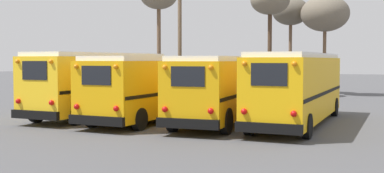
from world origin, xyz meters
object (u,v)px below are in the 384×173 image
(bare_tree_3, at_px, (291,12))
(utility_pole, at_px, (180,31))
(school_bus_0, at_px, (102,81))
(school_bus_2, at_px, (225,86))
(bare_tree_0, at_px, (270,2))
(school_bus_3, at_px, (298,86))
(bare_tree_1, at_px, (325,14))
(school_bus_1, at_px, (158,85))

(bare_tree_3, bearing_deg, utility_pole, -115.43)
(bare_tree_3, bearing_deg, school_bus_0, -106.37)
(utility_pole, bearing_deg, school_bus_0, -93.43)
(school_bus_2, xyz_separation_m, bare_tree_0, (-1.55, 15.35, 5.65))
(school_bus_3, height_order, bare_tree_3, bare_tree_3)
(school_bus_2, distance_m, school_bus_3, 3.33)
(bare_tree_1, bearing_deg, school_bus_0, -115.26)
(school_bus_0, relative_size, school_bus_1, 0.97)
(school_bus_1, bearing_deg, school_bus_0, 175.91)
(school_bus_2, height_order, utility_pole, utility_pole)
(bare_tree_0, bearing_deg, school_bus_1, -96.47)
(school_bus_1, relative_size, school_bus_2, 1.00)
(school_bus_0, distance_m, school_bus_3, 9.96)
(school_bus_1, height_order, school_bus_3, school_bus_3)
(school_bus_0, relative_size, utility_pole, 1.08)
(school_bus_1, height_order, bare_tree_1, bare_tree_1)
(bare_tree_3, bearing_deg, school_bus_1, -97.10)
(school_bus_2, relative_size, utility_pole, 1.11)
(school_bus_0, height_order, bare_tree_0, bare_tree_0)
(school_bus_1, height_order, bare_tree_0, bare_tree_0)
(school_bus_2, bearing_deg, bare_tree_1, 83.43)
(school_bus_1, xyz_separation_m, bare_tree_0, (1.77, 15.60, 5.66))
(school_bus_0, xyz_separation_m, bare_tree_3, (5.81, 19.78, 5.11))
(utility_pole, height_order, bare_tree_0, utility_pole)
(school_bus_3, bearing_deg, bare_tree_0, 107.96)
(school_bus_0, distance_m, school_bus_2, 6.64)
(bare_tree_0, bearing_deg, school_bus_2, -84.24)
(school_bus_0, bearing_deg, school_bus_1, -4.09)
(school_bus_3, distance_m, bare_tree_1, 18.90)
(bare_tree_1, xyz_separation_m, bare_tree_3, (-2.96, 1.18, 0.35))
(school_bus_1, relative_size, bare_tree_3, 1.27)
(school_bus_0, height_order, bare_tree_1, bare_tree_1)
(school_bus_3, relative_size, bare_tree_3, 1.30)
(school_bus_1, distance_m, bare_tree_0, 16.69)
(utility_pole, bearing_deg, bare_tree_1, 50.31)
(school_bus_2, relative_size, bare_tree_1, 1.29)
(school_bus_1, distance_m, school_bus_3, 6.66)
(school_bus_2, xyz_separation_m, school_bus_3, (3.32, 0.35, 0.06))
(bare_tree_0, bearing_deg, bare_tree_1, 41.28)
(bare_tree_0, bearing_deg, utility_pole, -124.24)
(school_bus_0, relative_size, school_bus_3, 0.96)
(school_bus_3, xyz_separation_m, bare_tree_3, (-4.14, 19.42, 5.15))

